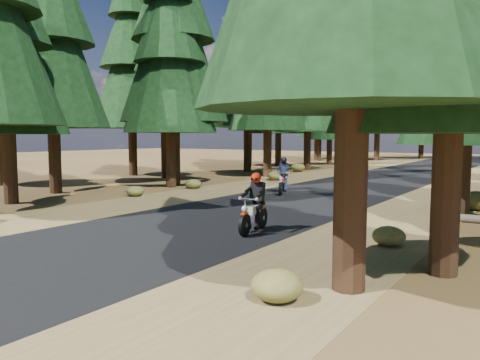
# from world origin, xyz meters

# --- Properties ---
(ground) EXTENTS (120.00, 120.00, 0.00)m
(ground) POSITION_xyz_m (0.00, 0.00, 0.00)
(ground) COLOR #4D3C1B
(ground) RESTS_ON ground
(road) EXTENTS (6.00, 100.00, 0.01)m
(road) POSITION_xyz_m (0.00, 5.00, 0.01)
(road) COLOR black
(road) RESTS_ON ground
(shoulder_l) EXTENTS (3.20, 100.00, 0.01)m
(shoulder_l) POSITION_xyz_m (-4.60, 5.00, 0.00)
(shoulder_l) COLOR brown
(shoulder_l) RESTS_ON ground
(shoulder_r) EXTENTS (3.20, 100.00, 0.01)m
(shoulder_r) POSITION_xyz_m (4.60, 5.00, 0.00)
(shoulder_r) COLOR brown
(shoulder_r) RESTS_ON ground
(pine_forest) EXTENTS (34.59, 55.08, 16.32)m
(pine_forest) POSITION_xyz_m (-0.02, 21.05, 7.89)
(pine_forest) COLOR black
(pine_forest) RESTS_ON ground
(understory_shrubs) EXTENTS (15.77, 30.71, 0.66)m
(understory_shrubs) POSITION_xyz_m (1.45, 7.70, 0.28)
(understory_shrubs) COLOR #474C1E
(understory_shrubs) RESTS_ON ground
(rider_lead) EXTENTS (0.78, 1.79, 1.55)m
(rider_lead) POSITION_xyz_m (1.94, -0.73, 0.52)
(rider_lead) COLOR silver
(rider_lead) RESTS_ON road
(rider_follow) EXTENTS (1.10, 1.85, 1.58)m
(rider_follow) POSITION_xyz_m (-1.39, 6.86, 0.53)
(rider_follow) COLOR #A81C0B
(rider_follow) RESTS_ON road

